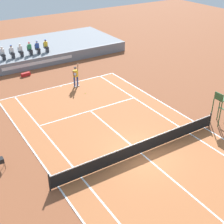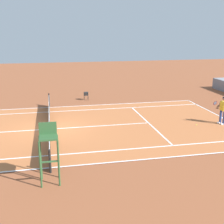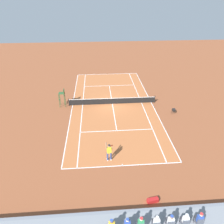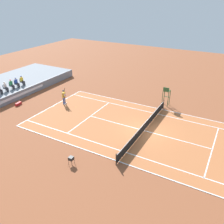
{
  "view_description": "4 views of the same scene",
  "coord_description": "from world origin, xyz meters",
  "px_view_note": "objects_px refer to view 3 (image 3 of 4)",
  "views": [
    {
      "loc": [
        -9.88,
        -12.18,
        11.59
      ],
      "look_at": [
        0.35,
        3.87,
        1.0
      ],
      "focal_mm": 50.52,
      "sensor_mm": 36.0,
      "label": 1
    },
    {
      "loc": [
        17.94,
        0.23,
        5.95
      ],
      "look_at": [
        0.35,
        3.87,
        1.0
      ],
      "focal_mm": 47.81,
      "sensor_mm": 36.0,
      "label": 2
    },
    {
      "loc": [
        2.04,
        25.89,
        13.94
      ],
      "look_at": [
        0.35,
        3.87,
        1.0
      ],
      "focal_mm": 34.0,
      "sensor_mm": 36.0,
      "label": 3
    },
    {
      "loc": [
        -19.02,
        -6.87,
        12.19
      ],
      "look_at": [
        0.35,
        3.87,
        1.0
      ],
      "focal_mm": 37.6,
      "sensor_mm": 36.0,
      "label": 4
    }
  ],
  "objects_px": {
    "tennis_ball": "(109,148)",
    "spectator_seated_0": "(199,219)",
    "tennis_player": "(109,152)",
    "spectator_seated_4": "(140,223)",
    "umpire_chair": "(62,96)",
    "equipment_bag": "(153,200)",
    "spectator_seated_3": "(156,222)",
    "spectator_seated_1": "(185,220)",
    "ball_hopper": "(174,110)",
    "spectator_seated_5": "(127,224)",
    "spectator_seated_2": "(170,221)"
  },
  "relations": [
    {
      "from": "tennis_ball",
      "to": "spectator_seated_0",
      "type": "bearing_deg",
      "value": 118.71
    },
    {
      "from": "tennis_player",
      "to": "spectator_seated_4",
      "type": "bearing_deg",
      "value": 100.79
    },
    {
      "from": "umpire_chair",
      "to": "equipment_bag",
      "type": "relative_size",
      "value": 2.6
    },
    {
      "from": "spectator_seated_0",
      "to": "spectator_seated_3",
      "type": "xyz_separation_m",
      "value": [
        2.69,
        0.0,
        0.0
      ]
    },
    {
      "from": "spectator_seated_0",
      "to": "equipment_bag",
      "type": "distance_m",
      "value": 3.7
    },
    {
      "from": "spectator_seated_1",
      "to": "ball_hopper",
      "type": "height_order",
      "value": "spectator_seated_1"
    },
    {
      "from": "equipment_bag",
      "to": "ball_hopper",
      "type": "distance_m",
      "value": 13.86
    },
    {
      "from": "spectator_seated_1",
      "to": "umpire_chair",
      "type": "relative_size",
      "value": 0.52
    },
    {
      "from": "ball_hopper",
      "to": "spectator_seated_4",
      "type": "bearing_deg",
      "value": 64.33
    },
    {
      "from": "tennis_ball",
      "to": "spectator_seated_4",
      "type": "bearing_deg",
      "value": 98.51
    },
    {
      "from": "spectator_seated_4",
      "to": "spectator_seated_5",
      "type": "relative_size",
      "value": 1.0
    },
    {
      "from": "spectator_seated_2",
      "to": "tennis_player",
      "type": "relative_size",
      "value": 0.61
    },
    {
      "from": "spectator_seated_5",
      "to": "spectator_seated_0",
      "type": "bearing_deg",
      "value": 180.0
    },
    {
      "from": "spectator_seated_0",
      "to": "tennis_ball",
      "type": "xyz_separation_m",
      "value": [
        5.01,
        -9.14,
        -1.65
      ]
    },
    {
      "from": "umpire_chair",
      "to": "equipment_bag",
      "type": "xyz_separation_m",
      "value": [
        -8.53,
        15.77,
        -1.4
      ]
    },
    {
      "from": "tennis_player",
      "to": "spectator_seated_5",
      "type": "bearing_deg",
      "value": 94.57
    },
    {
      "from": "spectator_seated_4",
      "to": "equipment_bag",
      "type": "distance_m",
      "value": 3.43
    },
    {
      "from": "spectator_seated_2",
      "to": "spectator_seated_5",
      "type": "height_order",
      "value": "same"
    },
    {
      "from": "spectator_seated_0",
      "to": "equipment_bag",
      "type": "bearing_deg",
      "value": -51.82
    },
    {
      "from": "tennis_player",
      "to": "equipment_bag",
      "type": "distance_m",
      "value": 5.65
    },
    {
      "from": "spectator_seated_3",
      "to": "ball_hopper",
      "type": "distance_m",
      "value": 16.56
    },
    {
      "from": "spectator_seated_0",
      "to": "umpire_chair",
      "type": "height_order",
      "value": "umpire_chair"
    },
    {
      "from": "spectator_seated_4",
      "to": "spectator_seated_1",
      "type": "bearing_deg",
      "value": 180.0
    },
    {
      "from": "spectator_seated_4",
      "to": "tennis_ball",
      "type": "xyz_separation_m",
      "value": [
        1.37,
        -9.14,
        -1.65
      ]
    },
    {
      "from": "spectator_seated_1",
      "to": "spectator_seated_4",
      "type": "xyz_separation_m",
      "value": [
        2.74,
        0.0,
        0.0
      ]
    },
    {
      "from": "ball_hopper",
      "to": "spectator_seated_1",
      "type": "bearing_deg",
      "value": 73.25
    },
    {
      "from": "spectator_seated_1",
      "to": "umpire_chair",
      "type": "bearing_deg",
      "value": -62.21
    },
    {
      "from": "tennis_ball",
      "to": "ball_hopper",
      "type": "height_order",
      "value": "ball_hopper"
    },
    {
      "from": "spectator_seated_0",
      "to": "tennis_ball",
      "type": "relative_size",
      "value": 18.6
    },
    {
      "from": "spectator_seated_0",
      "to": "spectator_seated_4",
      "type": "bearing_deg",
      "value": 0.0
    },
    {
      "from": "spectator_seated_0",
      "to": "spectator_seated_5",
      "type": "height_order",
      "value": "same"
    },
    {
      "from": "spectator_seated_3",
      "to": "umpire_chair",
      "type": "xyz_separation_m",
      "value": [
        7.92,
        -18.42,
        -0.13
      ]
    },
    {
      "from": "spectator_seated_5",
      "to": "tennis_ball",
      "type": "distance_m",
      "value": 9.3
    },
    {
      "from": "equipment_bag",
      "to": "spectator_seated_4",
      "type": "bearing_deg",
      "value": 59.52
    },
    {
      "from": "spectator_seated_1",
      "to": "spectator_seated_4",
      "type": "height_order",
      "value": "same"
    },
    {
      "from": "spectator_seated_0",
      "to": "spectator_seated_1",
      "type": "relative_size",
      "value": 1.0
    },
    {
      "from": "spectator_seated_2",
      "to": "spectator_seated_3",
      "type": "xyz_separation_m",
      "value": [
        0.88,
        0.0,
        0.0
      ]
    },
    {
      "from": "tennis_player",
      "to": "umpire_chair",
      "type": "bearing_deg",
      "value": -63.25
    },
    {
      "from": "spectator_seated_5",
      "to": "spectator_seated_4",
      "type": "bearing_deg",
      "value": 180.0
    },
    {
      "from": "spectator_seated_1",
      "to": "spectator_seated_3",
      "type": "xyz_separation_m",
      "value": [
        1.79,
        0.0,
        0.0
      ]
    },
    {
      "from": "spectator_seated_4",
      "to": "spectator_seated_5",
      "type": "distance_m",
      "value": 0.82
    },
    {
      "from": "spectator_seated_3",
      "to": "tennis_player",
      "type": "xyz_separation_m",
      "value": [
        2.36,
        -7.39,
        -0.69
      ]
    },
    {
      "from": "spectator_seated_1",
      "to": "spectator_seated_2",
      "type": "xyz_separation_m",
      "value": [
        0.91,
        0.0,
        0.0
      ]
    },
    {
      "from": "spectator_seated_5",
      "to": "ball_hopper",
      "type": "distance_m",
      "value": 17.32
    },
    {
      "from": "umpire_chair",
      "to": "ball_hopper",
      "type": "relative_size",
      "value": 3.49
    },
    {
      "from": "spectator_seated_5",
      "to": "tennis_ball",
      "type": "height_order",
      "value": "spectator_seated_5"
    },
    {
      "from": "tennis_player",
      "to": "umpire_chair",
      "type": "xyz_separation_m",
      "value": [
        5.56,
        -11.03,
        0.56
      ]
    },
    {
      "from": "spectator_seated_0",
      "to": "tennis_player",
      "type": "xyz_separation_m",
      "value": [
        5.05,
        -7.39,
        -0.69
      ]
    },
    {
      "from": "umpire_chair",
      "to": "equipment_bag",
      "type": "height_order",
      "value": "umpire_chair"
    },
    {
      "from": "umpire_chair",
      "to": "spectator_seated_2",
      "type": "bearing_deg",
      "value": 115.53
    }
  ]
}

